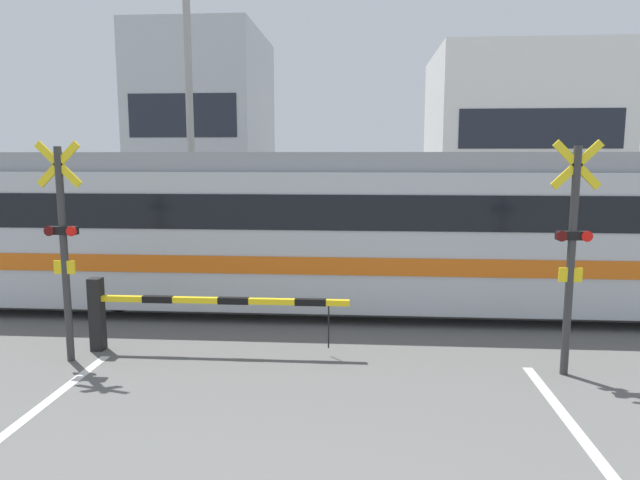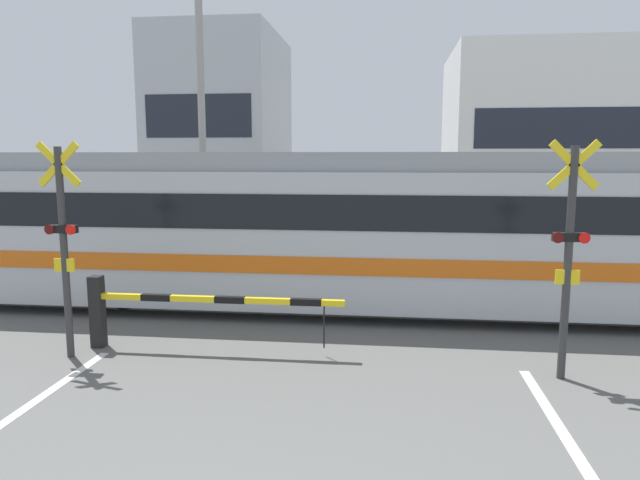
{
  "view_description": "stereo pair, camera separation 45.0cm",
  "coord_description": "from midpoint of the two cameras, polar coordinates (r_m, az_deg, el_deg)",
  "views": [
    {
      "loc": [
        0.76,
        -1.99,
        3.09
      ],
      "look_at": [
        0.0,
        8.13,
        1.6
      ],
      "focal_mm": 32.0,
      "sensor_mm": 36.0,
      "label": 1
    },
    {
      "loc": [
        1.21,
        -1.95,
        3.09
      ],
      "look_at": [
        0.0,
        8.13,
        1.6
      ],
      "focal_mm": 32.0,
      "sensor_mm": 36.0,
      "label": 2
    }
  ],
  "objects": [
    {
      "name": "crossing_signal_left",
      "position": [
        9.35,
        -23.03,
        -0.05
      ],
      "size": [
        0.68,
        0.15,
        3.32
      ],
      "color": "#333333",
      "rests_on": "ground_plane"
    },
    {
      "name": "utility_pole_streetside",
      "position": [
        17.84,
        -11.01,
        11.47
      ],
      "size": [
        0.22,
        0.22,
        8.22
      ],
      "color": "gray",
      "rests_on": "ground_plane"
    },
    {
      "name": "crossing_barrier_near",
      "position": [
        9.47,
        -14.41,
        -6.38
      ],
      "size": [
        4.14,
        0.2,
        1.18
      ],
      "color": "black",
      "rests_on": "ground_plane"
    },
    {
      "name": "crossing_signal_right",
      "position": [
        8.55,
        25.01,
        -0.9
      ],
      "size": [
        0.68,
        0.15,
        3.32
      ],
      "color": "#333333",
      "rests_on": "ground_plane"
    },
    {
      "name": "rail_track_near",
      "position": [
        11.26,
        1.58,
        -7.38
      ],
      "size": [
        50.0,
        0.1,
        0.08
      ],
      "color": "gray",
      "rests_on": "ground_plane"
    },
    {
      "name": "building_right_of_street",
      "position": [
        26.83,
        21.12,
        9.23
      ],
      "size": [
        7.32,
        6.99,
        7.54
      ],
      "color": "white",
      "rests_on": "ground_plane"
    },
    {
      "name": "building_left_of_street",
      "position": [
        27.08,
        -9.18,
        10.75
      ],
      "size": [
        5.2,
        6.99,
        8.56
      ],
      "color": "#B2B7BC",
      "rests_on": "ground_plane"
    },
    {
      "name": "crossing_barrier_far",
      "position": [
        14.73,
        12.26,
        -1.1
      ],
      "size": [
        4.14,
        0.2,
        1.18
      ],
      "color": "black",
      "rests_on": "ground_plane"
    },
    {
      "name": "commuter_train",
      "position": [
        11.63,
        11.4,
        1.31
      ],
      "size": [
        19.5,
        2.94,
        3.17
      ],
      "color": "#B7BCC1",
      "rests_on": "ground_plane"
    },
    {
      "name": "pedestrian",
      "position": [
        17.02,
        0.64,
        1.19
      ],
      "size": [
        0.38,
        0.22,
        1.69
      ],
      "color": "#23232D",
      "rests_on": "ground_plane"
    },
    {
      "name": "rail_track_far",
      "position": [
        12.64,
        2.18,
        -5.62
      ],
      "size": [
        50.0,
        0.1,
        0.08
      ],
      "color": "gray",
      "rests_on": "ground_plane"
    }
  ]
}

